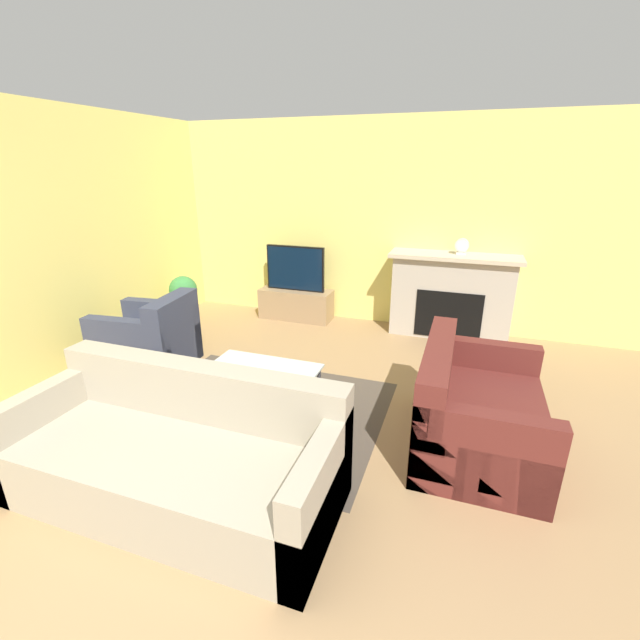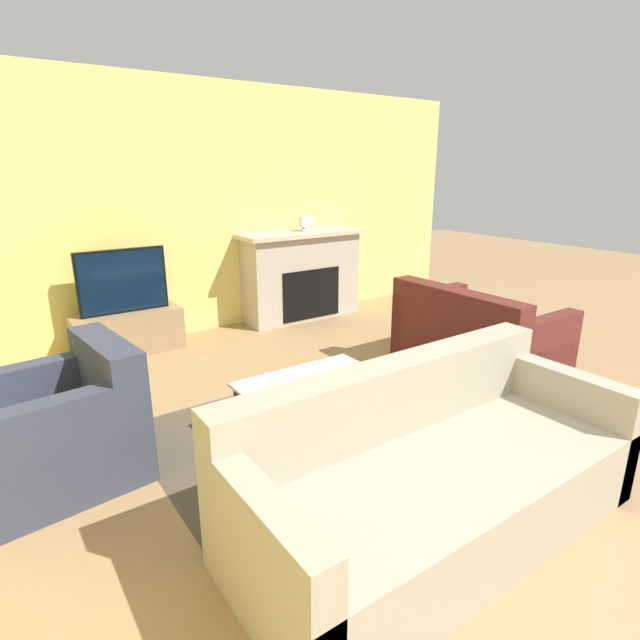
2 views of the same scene
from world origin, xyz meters
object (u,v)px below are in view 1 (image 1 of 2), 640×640
Objects in this scene: couch_loveseat at (474,413)px; mantel_clock at (462,246)px; couch_sectional at (177,457)px; tv at (295,268)px; potted_plant at (184,295)px; armchair_by_window at (150,342)px; coffee_table at (261,374)px.

mantel_clock is (-0.26, 2.38, 0.88)m from couch_loveseat.
couch_sectional is 2.21m from couch_loveseat.
couch_loveseat is 6.91× the size of mantel_clock.
tv is 3.41m from couch_loveseat.
couch_loveseat reaches higher than potted_plant.
armchair_by_window is at bearing -70.28° from potted_plant.
tv is 0.85× the size of coffee_table.
couch_sectional is 2.18× the size of coffee_table.
couch_sectional reaches higher than potted_plant.
armchair_by_window is at bearing 134.24° from couch_sectional.
mantel_clock reaches higher than potted_plant.
tv is 2.23m from armchair_by_window.
tv reaches higher than couch_sectional.
tv is at bearing -178.49° from mantel_clock.
mantel_clock is (1.55, 2.44, 0.82)m from coffee_table.
armchair_by_window reaches higher than coffee_table.
couch_loveseat reaches higher than coffee_table.
potted_plant is (-3.79, 1.57, 0.14)m from couch_loveseat.
couch_sectional is at bearing -91.96° from coffee_table.
coffee_table is 2.56m from potted_plant.
armchair_by_window is at bearing -146.34° from mantel_clock.
potted_plant is (-1.98, 1.63, 0.08)m from coffee_table.
armchair_by_window reaches higher than potted_plant.
tv reaches higher than coffee_table.
potted_plant is 3.70m from mantel_clock.
coffee_table is at bearing 88.04° from couch_sectional.
couch_loveseat and armchair_by_window have the same top height.
tv is at bearing 46.48° from couch_loveseat.
mantel_clock reaches higher than armchair_by_window.
couch_sectional reaches higher than coffee_table.
armchair_by_window is (-1.49, 1.53, 0.01)m from couch_sectional.
potted_plant is 3.56× the size of mantel_clock.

